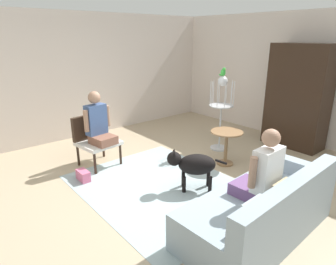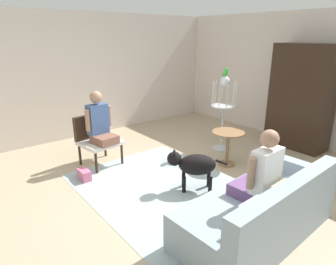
{
  "view_description": "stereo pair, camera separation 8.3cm",
  "coord_description": "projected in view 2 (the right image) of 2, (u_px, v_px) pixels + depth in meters",
  "views": [
    {
      "loc": [
        3.04,
        -2.74,
        2.23
      ],
      "look_at": [
        0.07,
        -0.26,
        0.94
      ],
      "focal_mm": 31.38,
      "sensor_mm": 36.0,
      "label": 1
    },
    {
      "loc": [
        3.09,
        -2.67,
        2.23
      ],
      "look_at": [
        0.07,
        -0.26,
        0.94
      ],
      "focal_mm": 31.38,
      "sensor_mm": 36.0,
      "label": 2
    }
  ],
  "objects": [
    {
      "name": "back_wall",
      "position": [
        303.0,
        78.0,
        6.18
      ],
      "size": [
        6.97,
        0.12,
        2.71
      ],
      "primitive_type": "cube",
      "color": "silver",
      "rests_on": "ground"
    },
    {
      "name": "ground_plane",
      "position": [
        178.0,
        185.0,
        4.58
      ],
      "size": [
        8.09,
        8.09,
        0.0
      ],
      "primitive_type": "plane",
      "color": "tan"
    },
    {
      "name": "person_on_couch",
      "position": [
        261.0,
        173.0,
        3.22
      ],
      "size": [
        0.47,
        0.54,
        0.85
      ],
      "color": "#674577"
    },
    {
      "name": "left_wall",
      "position": [
        97.0,
        75.0,
        6.73
      ],
      "size": [
        0.12,
        7.35,
        2.71
      ],
      "primitive_type": "cube",
      "color": "silver",
      "rests_on": "ground"
    },
    {
      "name": "couch",
      "position": [
        261.0,
        212.0,
        3.37
      ],
      "size": [
        1.01,
        2.04,
        0.81
      ],
      "color": "#8EA0AD",
      "rests_on": "ground"
    },
    {
      "name": "handbag",
      "position": [
        84.0,
        175.0,
        4.72
      ],
      "size": [
        0.27,
        0.14,
        0.17
      ],
      "primitive_type": "cube",
      "color": "#D8668C",
      "rests_on": "ground"
    },
    {
      "name": "person_on_armchair",
      "position": [
        99.0,
        122.0,
        5.05
      ],
      "size": [
        0.5,
        0.51,
        0.89
      ],
      "color": "brown"
    },
    {
      "name": "round_end_table",
      "position": [
        228.0,
        142.0,
        5.17
      ],
      "size": [
        0.56,
        0.56,
        0.62
      ],
      "color": "olive",
      "rests_on": "ground"
    },
    {
      "name": "bird_cage_stand",
      "position": [
        223.0,
        108.0,
        5.75
      ],
      "size": [
        0.47,
        0.47,
        1.48
      ],
      "color": "silver",
      "rests_on": "ground"
    },
    {
      "name": "dog",
      "position": [
        194.0,
        165.0,
        4.33
      ],
      "size": [
        0.62,
        0.72,
        0.64
      ],
      "color": "black",
      "rests_on": "ground"
    },
    {
      "name": "armoire_cabinet",
      "position": [
        301.0,
        97.0,
        5.86
      ],
      "size": [
        1.15,
        0.56,
        2.08
      ],
      "primitive_type": "cube",
      "color": "black",
      "rests_on": "ground"
    },
    {
      "name": "parrot",
      "position": [
        225.0,
        72.0,
        5.54
      ],
      "size": [
        0.17,
        0.1,
        0.16
      ],
      "color": "green",
      "rests_on": "bird_cage_stand"
    },
    {
      "name": "area_rug",
      "position": [
        162.0,
        187.0,
        4.51
      ],
      "size": [
        2.74,
        2.17,
        0.01
      ],
      "primitive_type": "cube",
      "color": "#9EB2B7",
      "rests_on": "ground"
    },
    {
      "name": "armchair",
      "position": [
        96.0,
        136.0,
        5.24
      ],
      "size": [
        0.7,
        0.72,
        0.88
      ],
      "color": "black",
      "rests_on": "ground"
    }
  ]
}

